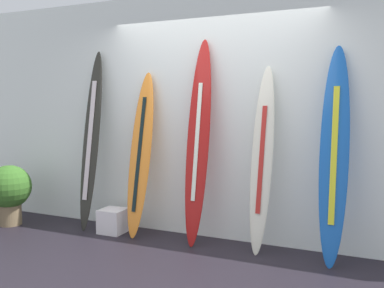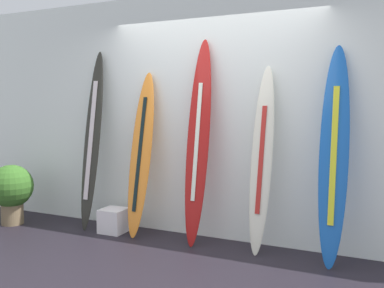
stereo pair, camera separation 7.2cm
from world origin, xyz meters
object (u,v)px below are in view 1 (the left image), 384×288
at_px(potted_plant, 9,190).
at_px(surfboard_sunset, 140,155).
at_px(surfboard_crimson, 198,142).
at_px(surfboard_ivory, 262,159).
at_px(display_block_left, 113,221).
at_px(surfboard_cobalt, 334,156).
at_px(surfboard_charcoal, 91,140).

bearing_deg(potted_plant, surfboard_sunset, 10.78).
height_order(surfboard_crimson, potted_plant, surfboard_crimson).
bearing_deg(surfboard_crimson, surfboard_ivory, 1.17).
bearing_deg(display_block_left, surfboard_cobalt, 1.30).
relative_size(surfboard_charcoal, surfboard_cobalt, 1.04).
distance_m(surfboard_crimson, surfboard_cobalt, 1.43).
height_order(surfboard_sunset, display_block_left, surfboard_sunset).
relative_size(surfboard_charcoal, surfboard_sunset, 1.15).
bearing_deg(display_block_left, surfboard_sunset, 10.77).
xyz_separation_m(display_block_left, potted_plant, (-1.39, -0.26, 0.31)).
distance_m(surfboard_ivory, display_block_left, 1.97).
relative_size(surfboard_crimson, potted_plant, 2.95).
distance_m(display_block_left, potted_plant, 1.45).
height_order(surfboard_sunset, surfboard_crimson, surfboard_crimson).
bearing_deg(surfboard_charcoal, display_block_left, -10.51).
bearing_deg(surfboard_ivory, surfboard_crimson, -178.83).
bearing_deg(surfboard_crimson, potted_plant, -172.16).
xyz_separation_m(surfboard_charcoal, surfboard_cobalt, (2.85, -0.01, -0.06)).
distance_m(surfboard_charcoal, surfboard_cobalt, 2.85).
height_order(surfboard_crimson, surfboard_ivory, surfboard_crimson).
bearing_deg(potted_plant, display_block_left, 10.79).
bearing_deg(surfboard_cobalt, surfboard_ivory, 177.35).
relative_size(surfboard_ivory, display_block_left, 6.51).
relative_size(surfboard_sunset, surfboard_crimson, 0.85).
xyz_separation_m(surfboard_charcoal, potted_plant, (-1.04, -0.33, -0.64)).
bearing_deg(display_block_left, potted_plant, -169.21).
distance_m(surfboard_sunset, potted_plant, 1.83).
bearing_deg(display_block_left, surfboard_ivory, 2.87).
bearing_deg(surfboard_sunset, surfboard_charcoal, -179.86).
height_order(surfboard_cobalt, display_block_left, surfboard_cobalt).
bearing_deg(surfboard_sunset, surfboard_ivory, 0.92).
height_order(surfboard_charcoal, surfboard_cobalt, surfboard_charcoal).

